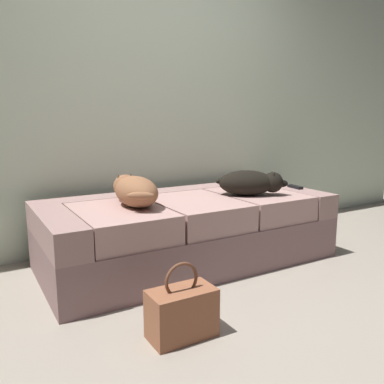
% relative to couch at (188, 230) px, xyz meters
% --- Properties ---
extents(ground_plane, '(10.00, 10.00, 0.00)m').
position_rel_couch_xyz_m(ground_plane, '(0.00, -1.04, -0.24)').
color(ground_plane, gray).
extents(back_wall, '(6.40, 0.10, 2.80)m').
position_rel_couch_xyz_m(back_wall, '(0.00, 0.66, 1.16)').
color(back_wall, silver).
rests_on(back_wall, ground).
extents(couch, '(2.06, 0.93, 0.48)m').
position_rel_couch_xyz_m(couch, '(0.00, 0.00, 0.00)').
color(couch, '#836262').
rests_on(couch, ground).
extents(dog_tan, '(0.26, 0.58, 0.20)m').
position_rel_couch_xyz_m(dog_tan, '(-0.43, -0.04, 0.34)').
color(dog_tan, '#8E5C3C').
rests_on(dog_tan, couch).
extents(dog_dark, '(0.51, 0.41, 0.19)m').
position_rel_couch_xyz_m(dog_dark, '(0.45, -0.15, 0.34)').
color(dog_dark, black).
rests_on(dog_dark, couch).
extents(tv_remote, '(0.06, 0.15, 0.02)m').
position_rel_couch_xyz_m(tv_remote, '(0.95, -0.10, 0.25)').
color(tv_remote, black).
rests_on(tv_remote, couch).
extents(handbag, '(0.32, 0.18, 0.38)m').
position_rel_couch_xyz_m(handbag, '(-0.54, -0.88, -0.11)').
color(handbag, '#92573A').
rests_on(handbag, ground).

